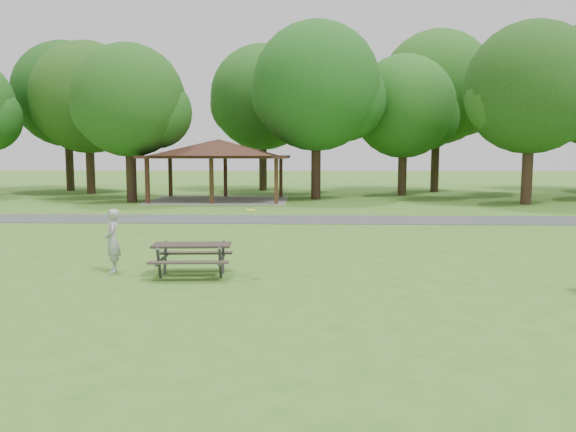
# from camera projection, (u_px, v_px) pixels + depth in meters

# --- Properties ---
(ground) EXTENTS (160.00, 160.00, 0.00)m
(ground) POSITION_uv_depth(u_px,v_px,m) (229.00, 306.00, 10.83)
(ground) COLOR #3C6D1F
(ground) RESTS_ON ground
(asphalt_path) EXTENTS (120.00, 3.20, 0.02)m
(asphalt_path) POSITION_uv_depth(u_px,v_px,m) (274.00, 219.00, 24.73)
(asphalt_path) COLOR #3F3F42
(asphalt_path) RESTS_ON ground
(pavilion) EXTENTS (8.60, 7.01, 3.76)m
(pavilion) POSITION_uv_depth(u_px,v_px,m) (219.00, 151.00, 34.46)
(pavilion) COLOR #351C13
(pavilion) RESTS_ON ground
(tree_row_c) EXTENTS (8.19, 7.80, 10.67)m
(tree_row_c) POSITION_uv_depth(u_px,v_px,m) (89.00, 101.00, 39.41)
(tree_row_c) COLOR #302015
(tree_row_c) RESTS_ON ground
(tree_row_d) EXTENTS (6.93, 6.60, 9.27)m
(tree_row_d) POSITION_uv_depth(u_px,v_px,m) (131.00, 104.00, 32.86)
(tree_row_d) COLOR black
(tree_row_d) RESTS_ON ground
(tree_row_e) EXTENTS (8.40, 8.00, 11.02)m
(tree_row_e) POSITION_uv_depth(u_px,v_px,m) (318.00, 90.00, 34.83)
(tree_row_e) COLOR black
(tree_row_e) RESTS_ON ground
(tree_row_f) EXTENTS (7.35, 7.00, 9.55)m
(tree_row_f) POSITION_uv_depth(u_px,v_px,m) (405.00, 110.00, 38.20)
(tree_row_f) COLOR #302015
(tree_row_f) RESTS_ON ground
(tree_row_g) EXTENTS (7.77, 7.40, 10.25)m
(tree_row_g) POSITION_uv_depth(u_px,v_px,m) (532.00, 92.00, 31.47)
(tree_row_g) COLOR #331F16
(tree_row_g) RESTS_ON ground
(tree_deep_a) EXTENTS (8.40, 8.00, 11.38)m
(tree_deep_a) POSITION_uv_depth(u_px,v_px,m) (68.00, 97.00, 42.93)
(tree_deep_a) COLOR black
(tree_deep_a) RESTS_ON ground
(tree_deep_b) EXTENTS (8.40, 8.00, 11.13)m
(tree_deep_b) POSITION_uv_depth(u_px,v_px,m) (264.00, 101.00, 42.91)
(tree_deep_b) COLOR black
(tree_deep_b) RESTS_ON ground
(tree_deep_c) EXTENTS (8.82, 8.40, 11.90)m
(tree_deep_c) POSITION_uv_depth(u_px,v_px,m) (438.00, 91.00, 41.38)
(tree_deep_c) COLOR #2F1E15
(tree_deep_c) RESTS_ON ground
(picnic_table_middle) EXTENTS (1.94, 1.60, 0.80)m
(picnic_table_middle) POSITION_uv_depth(u_px,v_px,m) (192.00, 252.00, 13.41)
(picnic_table_middle) COLOR #2B221F
(picnic_table_middle) RESTS_ON ground
(frisbee_in_flight) EXTENTS (0.32, 0.32, 0.02)m
(frisbee_in_flight) POSITION_uv_depth(u_px,v_px,m) (250.00, 210.00, 13.34)
(frisbee_in_flight) COLOR yellow
(frisbee_in_flight) RESTS_ON ground
(frisbee_thrower) EXTENTS (0.53, 0.66, 1.56)m
(frisbee_thrower) POSITION_uv_depth(u_px,v_px,m) (112.00, 241.00, 13.83)
(frisbee_thrower) COLOR #A4A4A7
(frisbee_thrower) RESTS_ON ground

